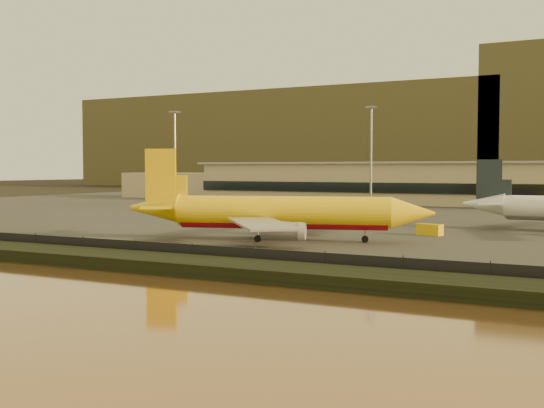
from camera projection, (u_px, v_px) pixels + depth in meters
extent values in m
plane|color=black|center=(236.00, 252.00, 87.98)|extent=(900.00, 900.00, 0.00)
cube|color=black|center=(155.00, 263.00, 72.90)|extent=(320.00, 7.00, 1.40)
cube|color=#2D2D2D|center=(428.00, 211.00, 172.00)|extent=(320.00, 220.00, 0.20)
cube|color=black|center=(177.00, 253.00, 76.41)|extent=(300.00, 0.05, 2.20)
cube|color=tan|center=(455.00, 184.00, 198.21)|extent=(160.00, 22.00, 12.00)
cube|color=black|center=(446.00, 189.00, 188.36)|extent=(160.00, 0.60, 3.00)
cube|color=gray|center=(456.00, 163.00, 197.88)|extent=(164.00, 24.00, 0.60)
cube|color=tan|center=(192.00, 185.00, 245.87)|extent=(50.00, 18.00, 9.00)
cylinder|color=slate|center=(175.00, 161.00, 177.04)|extent=(0.50, 0.50, 25.00)
cube|color=slate|center=(175.00, 112.00, 176.38)|extent=(2.20, 2.20, 0.40)
cylinder|color=slate|center=(371.00, 161.00, 162.71)|extent=(0.50, 0.50, 25.00)
cube|color=slate|center=(371.00, 107.00, 162.04)|extent=(2.20, 2.20, 0.40)
cube|color=brown|center=(316.00, 143.00, 452.17)|extent=(260.00, 160.00, 55.00)
cylinder|color=yellow|center=(283.00, 212.00, 99.57)|extent=(31.26, 13.62, 4.52)
cylinder|color=#AD0916|center=(283.00, 217.00, 99.61)|extent=(30.13, 12.41, 3.53)
cone|color=yellow|center=(413.00, 213.00, 96.20)|extent=(7.16, 6.13, 4.52)
cone|color=yellow|center=(155.00, 208.00, 103.08)|extent=(8.82, 6.64, 4.52)
cube|color=yellow|center=(161.00, 175.00, 102.66)|extent=(4.68, 1.77, 7.92)
cube|color=yellow|center=(176.00, 204.00, 107.19)|extent=(4.41, 4.35, 0.27)
cube|color=yellow|center=(156.00, 207.00, 98.31)|extent=(6.03, 6.02, 0.27)
cube|color=gray|center=(290.00, 212.00, 111.60)|extent=(7.69, 20.01, 0.27)
cylinder|color=gray|center=(300.00, 221.00, 108.39)|extent=(5.72, 3.93, 2.49)
cube|color=gray|center=(261.00, 223.00, 87.93)|extent=(17.11, 19.01, 0.27)
cylinder|color=gray|center=(281.00, 231.00, 90.49)|extent=(5.72, 3.93, 2.49)
cylinder|color=black|center=(365.00, 239.00, 97.61)|extent=(1.19, 1.05, 1.00)
cylinder|color=slate|center=(365.00, 235.00, 97.58)|extent=(0.17, 0.17, 2.04)
cylinder|color=black|center=(258.00, 238.00, 98.36)|extent=(1.19, 1.05, 1.00)
cylinder|color=slate|center=(258.00, 235.00, 98.33)|extent=(0.17, 0.17, 2.04)
cylinder|color=black|center=(264.00, 236.00, 102.36)|extent=(1.19, 1.05, 1.00)
cylinder|color=slate|center=(264.00, 232.00, 102.33)|extent=(0.17, 0.17, 2.04)
cone|color=silver|center=(484.00, 204.00, 122.44)|extent=(7.44, 4.28, 4.07)
cube|color=#19212D|center=(489.00, 179.00, 121.81)|extent=(4.49, 0.45, 7.13)
cube|color=silver|center=(498.00, 202.00, 125.18)|extent=(5.14, 5.01, 0.24)
cube|color=silver|center=(489.00, 204.00, 118.08)|extent=(5.00, 4.86, 0.24)
cube|color=yellow|center=(430.00, 230.00, 108.15)|extent=(4.30, 2.71, 1.79)
cube|color=silver|center=(241.00, 220.00, 127.84)|extent=(4.04, 2.47, 1.69)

